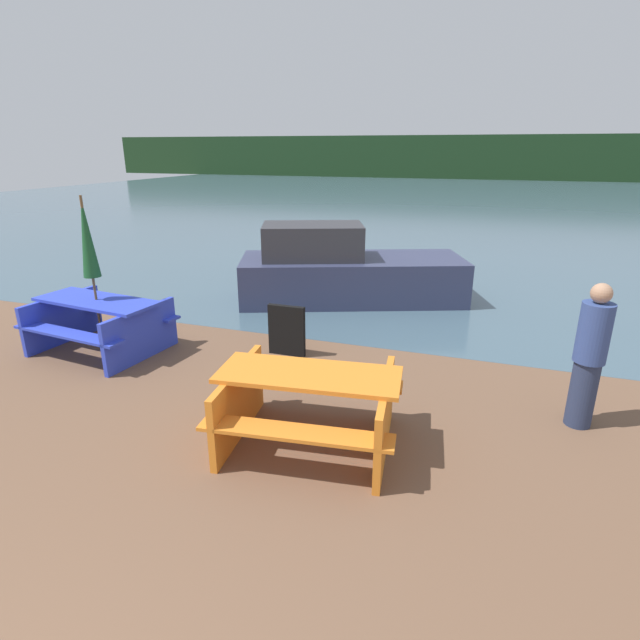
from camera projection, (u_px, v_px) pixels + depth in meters
water at (459, 198)px, 30.10m from camera, size 60.00×50.00×0.00m
far_treeline at (477, 157)px, 47.31m from camera, size 80.00×1.60×4.00m
picnic_table_orange at (309, 401)px, 4.99m from camera, size 1.95×1.59×0.80m
picnic_table_blue at (99, 320)px, 7.35m from camera, size 2.01×1.57×0.79m
umbrella_darkgreen at (87, 239)px, 6.96m from camera, size 0.24×0.24×2.27m
boat at (345, 272)px, 9.81m from camera, size 4.59×3.04×1.50m
person at (589, 357)px, 5.23m from camera, size 0.32×0.32×1.60m
signboard at (287, 331)px, 7.21m from camera, size 0.55×0.08×0.75m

